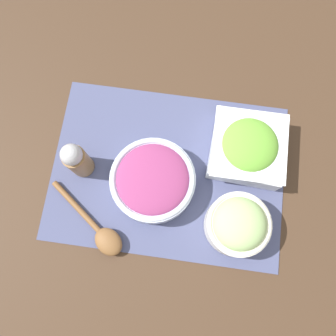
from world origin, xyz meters
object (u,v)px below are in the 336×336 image
Objects in this scene: lettuce_bowl at (248,147)px; onion_bowl at (153,180)px; cucumber_bowl at (238,224)px; pepper_shaker at (77,160)px; wooden_spoon at (102,234)px.

lettuce_bowl is 0.21m from onion_bowl.
pepper_shaker is (0.33, -0.08, 0.02)m from cucumber_bowl.
lettuce_bowl is at bearing -152.35° from onion_bowl.
pepper_shaker is at bearing 13.47° from lettuce_bowl.
wooden_spoon is at bearing 116.42° from pepper_shaker.
cucumber_bowl reaches higher than lettuce_bowl.
lettuce_bowl reaches higher than wooden_spoon.
lettuce_bowl is 0.91× the size of onion_bowl.
lettuce_bowl is 0.16m from cucumber_bowl.
onion_bowl is at bearing -125.99° from wooden_spoon.
wooden_spoon is at bearing 11.78° from cucumber_bowl.
onion_bowl is 0.96× the size of wooden_spoon.
wooden_spoon is at bearing 38.52° from lettuce_bowl.
onion_bowl reaches higher than wooden_spoon.
wooden_spoon is 1.56× the size of pepper_shaker.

